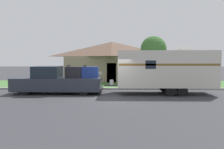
# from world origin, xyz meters

# --- Properties ---
(ground_plane) EXTENTS (120.00, 120.00, 0.00)m
(ground_plane) POSITION_xyz_m (0.00, 0.00, 0.00)
(ground_plane) COLOR #38383D
(curb_strip) EXTENTS (80.00, 0.30, 0.14)m
(curb_strip) POSITION_xyz_m (0.00, 3.75, 0.07)
(curb_strip) COLOR #999993
(curb_strip) RESTS_ON ground_plane
(lawn_strip) EXTENTS (80.00, 7.00, 0.03)m
(lawn_strip) POSITION_xyz_m (0.00, 7.40, 0.01)
(lawn_strip) COLOR #477538
(lawn_strip) RESTS_ON ground_plane
(house_across_street) EXTENTS (11.04, 6.89, 4.59)m
(house_across_street) POSITION_xyz_m (-0.27, 12.23, 2.38)
(house_across_street) COLOR gray
(house_across_street) RESTS_ON ground_plane
(pickup_truck) EXTENTS (6.45, 1.93, 2.08)m
(pickup_truck) POSITION_xyz_m (-3.98, 1.55, 0.91)
(pickup_truck) COLOR black
(pickup_truck) RESTS_ON ground_plane
(travel_trailer) EXTENTS (7.81, 2.37, 3.38)m
(travel_trailer) POSITION_xyz_m (3.78, 1.55, 1.82)
(travel_trailer) COLOR black
(travel_trailer) RESTS_ON ground_plane
(mailbox) EXTENTS (0.48, 0.20, 1.40)m
(mailbox) POSITION_xyz_m (-1.28, 4.79, 1.07)
(mailbox) COLOR brown
(mailbox) RESTS_ON ground_plane
(tree_in_yard) EXTENTS (2.57, 2.57, 4.81)m
(tree_in_yard) POSITION_xyz_m (3.97, 7.86, 3.51)
(tree_in_yard) COLOR brown
(tree_in_yard) RESTS_ON ground_plane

